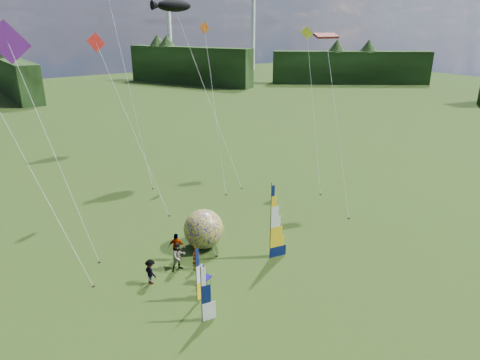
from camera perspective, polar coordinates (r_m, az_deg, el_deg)
ground at (r=25.78m, az=7.24°, el=-13.64°), size 220.00×220.00×0.00m
treeline_ring at (r=23.79m, az=7.67°, el=-5.62°), size 210.00×210.00×8.00m
turbine_left at (r=139.24m, az=1.77°, el=20.64°), size 8.00×1.20×30.00m
turbine_right at (r=131.74m, az=-9.47°, el=20.41°), size 8.00×1.20×30.00m
feather_banner_main at (r=26.93m, az=4.11°, el=-5.76°), size 1.35×0.35×5.03m
side_banner_left at (r=23.49m, az=-5.85°, el=-12.62°), size 0.90×0.32×3.20m
side_banner_far at (r=22.06m, az=-5.16°, el=-15.09°), size 0.94×0.28×3.16m
bol_inflatable at (r=28.84m, az=-4.88°, el=-6.52°), size 3.49×3.49×2.68m
spectator_a at (r=26.68m, az=-5.89°, el=-10.33°), size 0.61×0.43×1.55m
spectator_b at (r=26.72m, az=-8.19°, el=-10.03°), size 0.91×0.47×1.84m
spectator_c at (r=25.80m, az=-11.84°, el=-11.88°), size 0.52×1.04×1.55m
spectator_d at (r=27.73m, az=-8.43°, el=-8.83°), size 1.10×1.05×1.85m
camp_chair at (r=25.40m, az=-4.66°, el=-12.65°), size 0.82×0.82×1.08m
kite_whale at (r=41.40m, az=-4.50°, el=12.65°), size 7.86×15.34×17.64m
kite_rainbow_delta at (r=29.07m, az=-23.87°, el=5.42°), size 8.20×12.29×15.42m
kite_parafoil at (r=35.46m, az=12.93°, el=8.95°), size 11.72×13.38×15.27m
small_kite_red at (r=34.96m, az=-14.26°, el=7.71°), size 6.60×11.12×14.12m
small_kite_orange at (r=39.97m, az=-3.41°, el=10.29°), size 6.43×10.96×14.74m
small_kite_yellow at (r=39.85m, az=9.82°, el=9.73°), size 8.81×10.22×14.38m
small_kite_pink at (r=26.52m, az=-25.56°, el=0.92°), size 7.82×9.88×12.85m
small_kite_green at (r=41.23m, az=-15.34°, el=15.57°), size 6.50×11.07×22.78m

